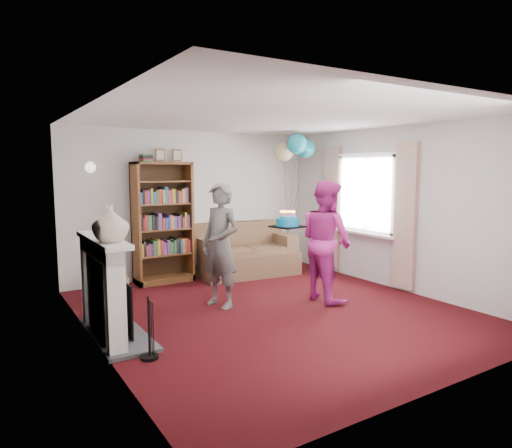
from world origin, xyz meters
TOP-DOWN VIEW (x-y plane):
  - ground at (0.00, 0.00)m, footprint 5.00×5.00m
  - wall_back at (0.00, 2.51)m, footprint 4.50×0.02m
  - wall_left at (-2.26, 0.00)m, footprint 0.02×5.00m
  - wall_right at (2.26, 0.00)m, footprint 0.02×5.00m
  - ceiling at (0.00, 0.00)m, footprint 4.50×5.00m
  - fireplace at (-2.09, 0.19)m, footprint 0.55×1.80m
  - window_bay at (2.21, 0.60)m, footprint 0.14×2.02m
  - wall_sconce at (-1.75, 2.36)m, footprint 0.16×0.23m
  - bookcase at (-0.67, 2.30)m, footprint 0.93×0.42m
  - sofa at (0.77, 2.07)m, footprint 1.71×0.90m
  - wicker_basket at (-1.65, 1.64)m, footprint 0.40×0.40m
  - person_striped at (-0.49, 0.59)m, footprint 0.57×0.71m
  - person_magenta at (0.92, 0.08)m, footprint 0.67×0.84m
  - birthday_cake at (0.34, 0.21)m, footprint 0.38×0.38m
  - balloons at (1.61, 1.74)m, footprint 0.68×0.73m
  - mantel_vase at (-2.12, -0.15)m, footprint 0.43×0.43m

SIDE VIEW (x-z plane):
  - ground at x=0.00m, z-range 0.00..0.00m
  - wicker_basket at x=-1.65m, z-range -0.02..0.35m
  - sofa at x=0.77m, z-range -0.11..0.79m
  - fireplace at x=-2.09m, z-range -0.05..1.07m
  - person_striped at x=-0.49m, z-range 0.00..1.68m
  - person_magenta at x=0.92m, z-range 0.00..1.70m
  - bookcase at x=-0.67m, z-range -0.13..2.05m
  - birthday_cake at x=0.34m, z-range 1.02..1.25m
  - window_bay at x=2.21m, z-range 0.10..2.30m
  - wall_back at x=0.00m, z-range 0.00..2.50m
  - wall_left at x=-2.26m, z-range 0.00..2.50m
  - wall_right at x=2.26m, z-range 0.00..2.50m
  - mantel_vase at x=-2.12m, z-range 1.12..1.50m
  - wall_sconce at x=-1.75m, z-range 1.80..1.96m
  - balloons at x=1.61m, z-range 1.32..3.11m
  - ceiling at x=0.00m, z-range 2.50..2.51m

